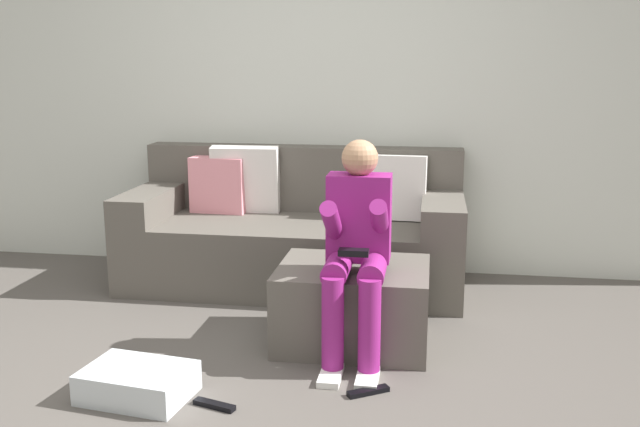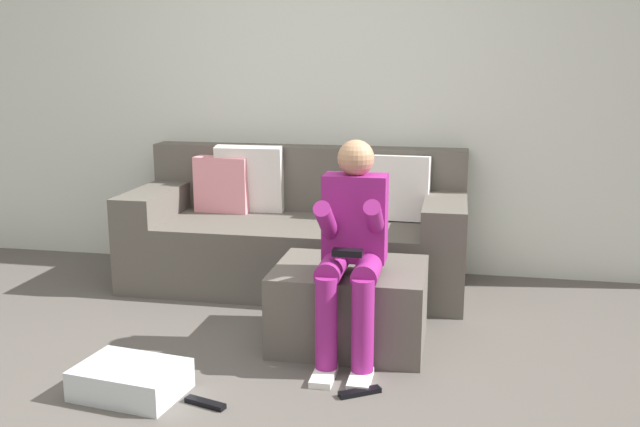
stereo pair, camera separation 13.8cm
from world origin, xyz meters
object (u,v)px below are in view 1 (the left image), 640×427
(couch_sectional, at_px, (295,233))
(remote_near_ottoman, at_px, (368,391))
(person_seated, at_px, (356,243))
(storage_bin, at_px, (138,383))
(ottoman, at_px, (353,305))
(remote_by_storage_bin, at_px, (214,405))

(couch_sectional, distance_m, remote_near_ottoman, 1.67)
(person_seated, xyz_separation_m, storage_bin, (-0.89, -0.57, -0.51))
(person_seated, bearing_deg, ottoman, 100.12)
(storage_bin, height_order, remote_near_ottoman, storage_bin)
(ottoman, height_order, person_seated, person_seated)
(storage_bin, bearing_deg, remote_near_ottoman, 10.64)
(couch_sectional, relative_size, storage_bin, 4.70)
(ottoman, distance_m, remote_by_storage_bin, 0.96)
(couch_sectional, height_order, person_seated, person_seated)
(ottoman, distance_m, storage_bin, 1.15)
(ottoman, height_order, storage_bin, ottoman)
(ottoman, distance_m, remote_near_ottoman, 0.61)
(remote_near_ottoman, bearing_deg, storage_bin, 158.13)
(remote_near_ottoman, height_order, remote_by_storage_bin, same)
(person_seated, distance_m, remote_near_ottoman, 0.70)
(ottoman, relative_size, storage_bin, 1.68)
(couch_sectional, height_order, ottoman, couch_sectional)
(person_seated, bearing_deg, remote_by_storage_bin, -130.91)
(person_seated, height_order, storage_bin, person_seated)
(couch_sectional, height_order, remote_near_ottoman, couch_sectional)
(person_seated, bearing_deg, remote_near_ottoman, -75.51)
(remote_by_storage_bin, bearing_deg, couch_sectional, 106.26)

